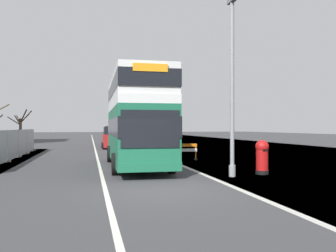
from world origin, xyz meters
TOP-DOWN VIEW (x-y plane):
  - ground at (0.60, 0.08)m, footprint 140.00×280.00m
  - double_decker_bus at (0.23, 7.19)m, footprint 3.00×10.26m
  - lamppost_foreground at (3.80, 2.47)m, footprint 0.29×0.70m
  - red_pillar_postbox at (5.44, 2.89)m, footprint 0.61×0.61m
  - roadworks_barrier at (3.88, 10.17)m, footprint 1.49×0.53m
  - construction_site_fence at (-7.17, 13.01)m, footprint 0.44×17.20m
  - car_oncoming_near at (-0.06, 23.40)m, footprint 1.97×3.93m
  - car_receding_mid at (0.41, 30.27)m, footprint 2.07×4.57m
  - bare_tree_far_verge_mid at (-11.22, 37.95)m, footprint 3.04×3.07m

SIDE VIEW (x-z plane):
  - ground at x=0.60m, z-range -0.10..0.00m
  - roadworks_barrier at x=3.88m, z-range 0.11..1.18m
  - red_pillar_postbox at x=5.44m, z-range 0.07..1.63m
  - construction_site_fence at x=-7.17m, z-range -0.04..1.97m
  - car_oncoming_near at x=-0.06m, z-range -0.07..2.09m
  - car_receding_mid at x=0.41m, z-range -0.07..2.19m
  - bare_tree_far_verge_mid at x=-11.22m, z-range 0.03..4.52m
  - double_decker_bus at x=0.23m, z-range 0.15..4.99m
  - lamppost_foreground at x=3.80m, z-range -0.23..7.54m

